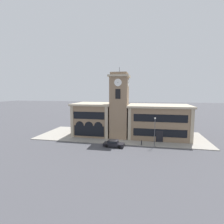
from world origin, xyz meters
TOP-DOWN VIEW (x-y plane):
  - ground_plane at (0.00, 0.00)m, footprint 300.00×300.00m
  - sidewalk_kerb at (0.00, 7.37)m, footprint 40.73×14.75m
  - clock_tower at (0.00, 5.55)m, footprint 4.78×4.78m
  - town_hall_left_wing at (-6.98, 8.09)m, footprint 9.98×9.93m
  - town_hall_right_wing at (9.35, 8.10)m, footprint 14.73×9.93m
  - parked_car_near at (-0.04, -1.42)m, footprint 4.27×2.06m
  - street_lamp at (8.16, 0.30)m, footprint 0.36×0.36m
  - bollard at (5.56, 0.49)m, footprint 0.18×0.18m

SIDE VIEW (x-z plane):
  - ground_plane at x=0.00m, z-range 0.00..0.00m
  - sidewalk_kerb at x=0.00m, z-range 0.00..0.15m
  - bollard at x=5.56m, z-range 0.14..1.20m
  - parked_car_near at x=-0.04m, z-range 0.03..1.41m
  - street_lamp at x=8.16m, z-range 1.06..6.97m
  - town_hall_right_wing at x=9.35m, z-range 0.02..8.04m
  - town_hall_left_wing at x=-6.98m, z-range 0.03..8.27m
  - clock_tower at x=0.00m, z-range -0.55..16.30m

